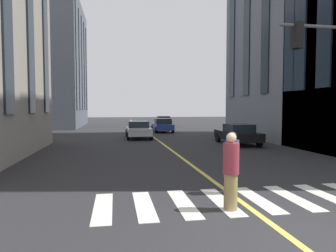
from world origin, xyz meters
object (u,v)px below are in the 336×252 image
at_px(car_silver_parked_b, 138,130).
at_px(car_black_parked_a, 238,134).
at_px(pedestrian_companion, 231,171).
at_px(car_red_oncoming, 163,121).
at_px(pedestrian_near, 232,163).
at_px(car_blue_trailing, 162,125).

bearing_deg(car_silver_parked_b, car_black_parked_a, -130.63).
bearing_deg(pedestrian_companion, car_red_oncoming, -6.16).
relative_size(car_black_parked_a, pedestrian_near, 2.51).
height_order(car_blue_trailing, pedestrian_near, pedestrian_near).
bearing_deg(car_red_oncoming, car_black_parked_a, -174.82).
distance_m(car_red_oncoming, car_silver_parked_b, 15.70).
height_order(car_blue_trailing, pedestrian_companion, pedestrian_companion).
relative_size(car_red_oncoming, pedestrian_near, 2.23).
bearing_deg(car_blue_trailing, car_black_parked_a, -163.47).
xyz_separation_m(car_silver_parked_b, car_black_parked_a, (-5.35, -6.23, 0.00)).
bearing_deg(car_blue_trailing, pedestrian_companion, 175.06).
bearing_deg(car_silver_parked_b, pedestrian_companion, -177.38).
height_order(car_silver_parked_b, pedestrian_near, pedestrian_near).
xyz_separation_m(car_blue_trailing, car_black_parked_a, (-11.29, -3.35, 0.00)).
bearing_deg(pedestrian_near, pedestrian_companion, 157.26).
bearing_deg(car_red_oncoming, pedestrian_companion, 173.84).
relative_size(car_blue_trailing, pedestrian_companion, 2.12).
xyz_separation_m(car_red_oncoming, car_black_parked_a, (-20.43, -1.85, 0.00)).
bearing_deg(pedestrian_near, car_blue_trailing, -3.81).
relative_size(car_silver_parked_b, car_black_parked_a, 1.00).
bearing_deg(car_black_parked_a, pedestrian_companion, 156.71).
distance_m(car_black_parked_a, pedestrian_near, 12.23).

